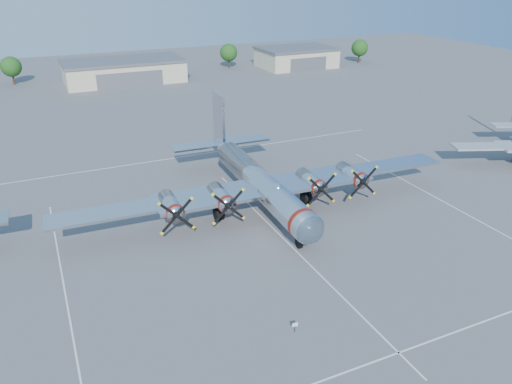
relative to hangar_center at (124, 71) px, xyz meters
name	(u,v)px	position (x,y,z in m)	size (l,w,h in m)	color
ground	(270,225)	(0.00, -81.96, -2.71)	(260.00, 260.00, 0.00)	#5D5D60
parking_lines	(277,232)	(0.00, -83.71, -2.71)	(60.00, 50.08, 0.01)	silver
hangar_center	(124,71)	(0.00, 0.00, 0.00)	(28.60, 14.60, 5.40)	#C1B899
hangar_east	(296,57)	(48.00, 0.00, 0.00)	(20.60, 14.60, 5.40)	#C1B899
tree_west	(11,67)	(-25.00, 8.04, 1.51)	(4.80, 4.80, 6.64)	#382619
tree_east	(229,53)	(30.00, 6.04, 1.51)	(4.80, 4.80, 6.64)	#382619
tree_far_east	(360,48)	(68.00, -1.96, 1.51)	(4.80, 4.80, 6.64)	#382619
main_bomber_b29	(257,204)	(0.95, -76.41, -2.71)	(47.40, 32.42, 10.48)	silver
info_placard	(295,326)	(-5.97, -98.71, -2.08)	(0.47, 0.09, 0.90)	black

